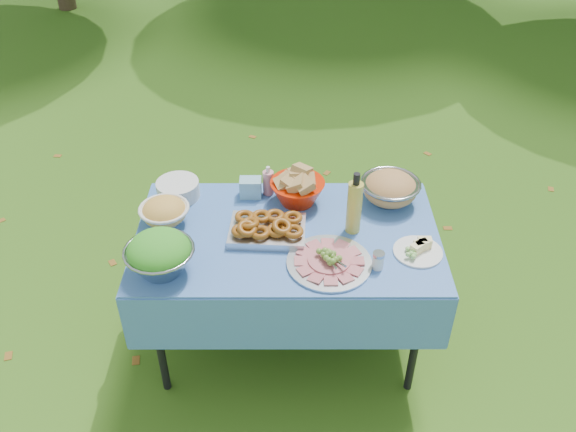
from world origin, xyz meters
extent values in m
plane|color=#173609|center=(0.00, 0.00, 0.00)|extent=(80.00, 80.00, 0.00)
cube|color=#73BBDE|center=(0.00, 0.00, 0.38)|extent=(1.46, 0.86, 0.76)
cylinder|color=silver|center=(-0.57, 0.31, 0.81)|extent=(0.25, 0.25, 0.09)
cube|color=#7CB5CB|center=(-0.19, 0.32, 0.81)|extent=(0.11, 0.08, 0.10)
cylinder|color=#D5848F|center=(-0.10, 0.34, 0.84)|extent=(0.07, 0.07, 0.16)
cube|color=silver|center=(-0.10, -0.01, 0.80)|extent=(0.38, 0.28, 0.08)
cylinder|color=#B9BDC1|center=(0.19, -0.22, 0.81)|extent=(0.39, 0.39, 0.09)
cylinder|color=gold|center=(0.32, 0.03, 0.92)|extent=(0.09, 0.09, 0.33)
cylinder|color=silver|center=(0.61, -0.14, 0.79)|extent=(0.29, 0.29, 0.06)
cylinder|color=silver|center=(0.41, -0.24, 0.80)|extent=(0.07, 0.07, 0.09)
camera|label=1|loc=(0.00, -2.28, 2.62)|focal=38.00mm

